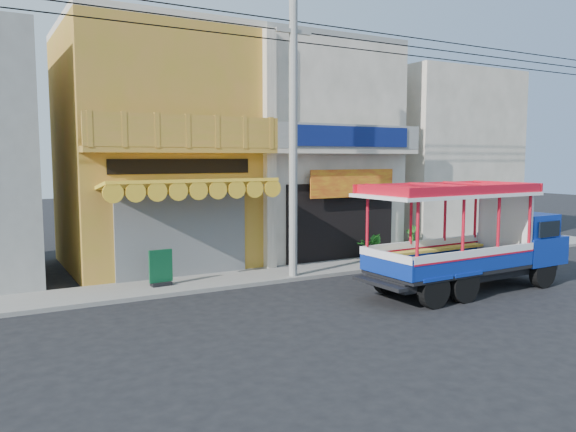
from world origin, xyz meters
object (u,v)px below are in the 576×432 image
object	(u,v)px
songthaew_truck	(479,238)
utility_pole	(297,118)
potted_plant_b	(376,247)
potted_plant_a	(368,247)
green_sign	(161,271)
potted_plant_c	(412,239)

from	to	relation	value
songthaew_truck	utility_pole	bearing A→B (deg)	135.95
songthaew_truck	potted_plant_b	distance (m)	4.90
potted_plant_a	green_sign	bearing A→B (deg)	152.00
potted_plant_c	utility_pole	bearing A→B (deg)	-74.36
green_sign	potted_plant_a	xyz separation A→B (m)	(7.73, 0.29, 0.03)
songthaew_truck	green_sign	size ratio (longest dim) A/B	6.36
potted_plant_b	potted_plant_a	bearing A→B (deg)	72.91
green_sign	potted_plant_b	world-z (taller)	green_sign
green_sign	potted_plant_a	bearing A→B (deg)	2.18
songthaew_truck	potted_plant_c	distance (m)	5.65
utility_pole	potted_plant_a	distance (m)	5.77
potted_plant_a	potted_plant_b	size ratio (longest dim) A/B	1.08
potted_plant_a	potted_plant_c	bearing A→B (deg)	-20.58
green_sign	potted_plant_a	world-z (taller)	green_sign
utility_pole	potted_plant_c	world-z (taller)	utility_pole
potted_plant_b	potted_plant_c	xyz separation A→B (m)	(2.04, 0.36, 0.11)
green_sign	utility_pole	bearing A→B (deg)	-9.37
potted_plant_a	potted_plant_b	distance (m)	0.43
songthaew_truck	potted_plant_a	size ratio (longest dim) A/B	7.03
utility_pole	green_sign	distance (m)	6.15
potted_plant_c	potted_plant_a	bearing A→B (deg)	-77.84
utility_pole	potted_plant_c	size ratio (longest dim) A/B	25.48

